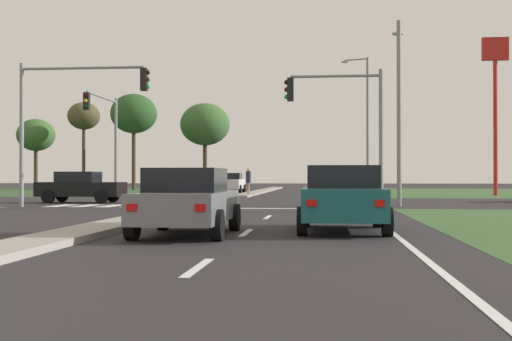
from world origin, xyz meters
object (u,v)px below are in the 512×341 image
object	(u,v)px
car_white_fourth	(231,183)
treeline_fourth	(205,125)
car_red_sixth	(204,184)
car_black_third	(81,187)
traffic_signal_near_right	(346,114)
treeline_near	(36,135)
car_grey_second	(187,201)
treeline_second	(84,117)
treeline_third	(134,114)
street_lamp_second	(399,102)
fastfood_pole_sign	(495,80)
pedestrian_at_median	(248,178)
traffic_signal_near_left	(67,107)
car_teal_fifth	(343,198)
traffic_signal_far_left	(106,126)
street_lamp_third	(366,119)

from	to	relation	value
car_white_fourth	treeline_fourth	world-z (taller)	treeline_fourth
car_white_fourth	car_red_sixth	xyz separation A→B (m)	(-0.17, -11.73, -0.02)
car_black_third	traffic_signal_near_right	bearing A→B (deg)	69.65
car_white_fourth	treeline_near	distance (m)	30.04
car_grey_second	treeline_second	xyz separation A→B (m)	(-22.58, 55.46, 6.96)
treeline_third	car_red_sixth	bearing A→B (deg)	-64.11
street_lamp_second	fastfood_pole_sign	xyz separation A→B (m)	(8.53, 17.83, 3.43)
car_black_third	pedestrian_at_median	world-z (taller)	pedestrian_at_median
fastfood_pole_sign	treeline_fourth	xyz separation A→B (m)	(-24.60, 23.85, -1.10)
traffic_signal_near_left	traffic_signal_near_right	xyz separation A→B (m)	(11.78, -0.00, -0.42)
pedestrian_at_median	treeline_near	size ratio (longest dim) A/B	0.23
car_grey_second	street_lamp_second	world-z (taller)	street_lamp_second
car_teal_fifth	treeline_third	distance (m)	54.90
car_teal_fifth	treeline_second	distance (m)	60.38
car_grey_second	car_black_third	size ratio (longest dim) A/B	0.99
traffic_signal_far_left	car_grey_second	bearing A→B (deg)	-67.90
car_white_fourth	street_lamp_third	xyz separation A→B (m)	(10.70, -3.60, 4.87)
car_red_sixth	traffic_signal_near_right	world-z (taller)	traffic_signal_near_right
street_lamp_second	treeline_second	bearing A→B (deg)	126.00
traffic_signal_near_left	traffic_signal_far_left	world-z (taller)	traffic_signal_far_left
car_grey_second	traffic_signal_near_right	bearing A→B (deg)	73.38
street_lamp_second	pedestrian_at_median	size ratio (longest dim) A/B	4.68
car_black_third	treeline_third	bearing A→B (deg)	-168.26
car_grey_second	car_teal_fifth	world-z (taller)	car_teal_fifth
car_white_fourth	car_teal_fifth	bearing A→B (deg)	101.59
pedestrian_at_median	treeline_fourth	xyz separation A→B (m)	(-7.72, 26.90, 5.74)
car_red_sixth	car_black_third	bearing A→B (deg)	68.07
street_lamp_third	treeline_near	xyz separation A→B (m)	(-34.92, 20.64, 0.20)
car_red_sixth	treeline_near	bearing A→B (deg)	-50.10
car_red_sixth	fastfood_pole_sign	distance (m)	21.42
traffic_signal_far_left	street_lamp_third	world-z (taller)	street_lamp_third
car_teal_fifth	traffic_signal_far_left	bearing A→B (deg)	120.18
car_grey_second	treeline_second	bearing A→B (deg)	112.15
pedestrian_at_median	traffic_signal_near_left	bearing A→B (deg)	143.13
street_lamp_second	car_black_third	bearing A→B (deg)	171.84
car_teal_fifth	street_lamp_second	distance (m)	15.05
traffic_signal_near_left	fastfood_pole_sign	distance (m)	30.79
treeline_fourth	car_white_fourth	bearing A→B (deg)	-72.96
car_black_third	traffic_signal_near_left	bearing A→B (deg)	13.64
pedestrian_at_median	fastfood_pole_sign	distance (m)	18.47
car_white_fourth	street_lamp_third	size ratio (longest dim) A/B	0.42
car_grey_second	traffic_signal_near_right	distance (m)	14.00
street_lamp_second	treeline_near	xyz separation A→B (m)	(-35.08, 41.70, 1.28)
car_white_fourth	pedestrian_at_median	xyz separation A→B (m)	(2.50, -9.89, 0.38)
car_red_sixth	traffic_signal_near_right	distance (m)	18.03
pedestrian_at_median	treeline_near	world-z (taller)	treeline_near
traffic_signal_far_left	street_lamp_third	size ratio (longest dim) A/B	0.60
car_teal_fifth	traffic_signal_near_right	bearing A→B (deg)	87.74
car_grey_second	car_teal_fifth	distance (m)	3.73
car_red_sixth	traffic_signal_far_left	xyz separation A→B (m)	(-5.17, -4.29, 3.49)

